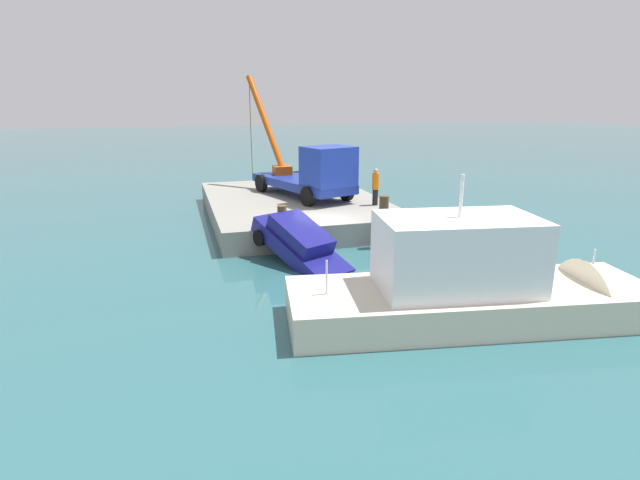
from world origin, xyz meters
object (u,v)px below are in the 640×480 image
(dock_worker, at_px, (375,186))
(moored_yacht, at_px, (518,304))
(salvaged_car, at_px, (301,245))
(crane_truck, at_px, (311,172))

(dock_worker, xyz_separation_m, moored_yacht, (11.64, -0.09, -1.62))
(dock_worker, height_order, salvaged_car, dock_worker)
(crane_truck, height_order, moored_yacht, crane_truck)
(dock_worker, bearing_deg, moored_yacht, -0.46)
(moored_yacht, bearing_deg, crane_truck, -169.67)
(salvaged_car, xyz_separation_m, moored_yacht, (6.75, 5.02, -0.36))
(crane_truck, height_order, dock_worker, crane_truck)
(crane_truck, distance_m, dock_worker, 3.69)
(crane_truck, distance_m, moored_yacht, 14.52)
(crane_truck, xyz_separation_m, dock_worker, (2.50, 2.67, -0.47))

